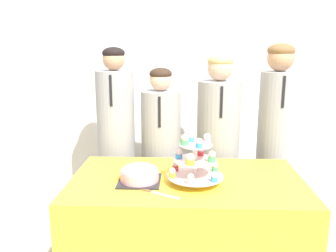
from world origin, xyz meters
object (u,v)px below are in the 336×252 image
object	(u,v)px
student_1	(161,164)
cupcake_stand	(195,161)
cake_knife	(152,192)
student_2	(217,159)
round_cake	(139,174)
student_0	(117,154)
student_3	(274,152)

from	to	relation	value
student_1	cupcake_stand	bearing A→B (deg)	-71.31
cake_knife	student_2	xyz separation A→B (m)	(0.42, 0.85, -0.08)
round_cake	student_0	bearing A→B (deg)	110.74
student_0	cake_knife	bearing A→B (deg)	-67.44
student_1	student_3	xyz separation A→B (m)	(0.86, 0.00, 0.11)
cake_knife	student_1	distance (m)	0.86
round_cake	student_3	distance (m)	1.17
student_1	student_2	size ratio (longest dim) A/B	0.93
student_2	cake_knife	bearing A→B (deg)	-116.50
cupcake_stand	round_cake	bearing A→B (deg)	179.21
cupcake_stand	student_2	world-z (taller)	student_2
cupcake_stand	student_3	bearing A→B (deg)	48.65
student_1	student_0	bearing A→B (deg)	180.00
cake_knife	student_3	bearing A→B (deg)	72.85
student_0	student_1	xyz separation A→B (m)	(0.34, -0.00, -0.08)
cake_knife	cupcake_stand	xyz separation A→B (m)	(0.23, 0.14, 0.13)
student_1	student_2	bearing A→B (deg)	0.00
round_cake	cake_knife	size ratio (longest dim) A/B	1.06
cupcake_stand	student_0	bearing A→B (deg)	129.52
round_cake	student_0	size ratio (longest dim) A/B	0.16
cupcake_stand	cake_knife	bearing A→B (deg)	-148.03
student_2	student_3	bearing A→B (deg)	-0.00
student_0	student_2	bearing A→B (deg)	0.00
cake_knife	student_2	bearing A→B (deg)	91.41
student_1	cake_knife	bearing A→B (deg)	-89.37
student_0	student_3	xyz separation A→B (m)	(1.20, -0.00, 0.03)
round_cake	student_1	size ratio (longest dim) A/B	0.17
student_3	student_2	bearing A→B (deg)	180.00
student_3	cupcake_stand	bearing A→B (deg)	-131.35
cake_knife	student_0	world-z (taller)	student_0
student_0	student_1	world-z (taller)	student_0
student_2	cupcake_stand	bearing A→B (deg)	-105.35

